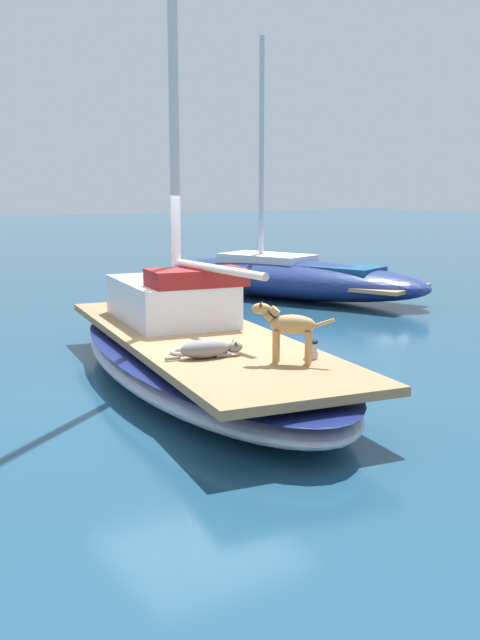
{
  "coord_description": "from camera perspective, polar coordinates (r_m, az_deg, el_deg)",
  "views": [
    {
      "loc": [
        -4.94,
        -8.38,
        2.61
      ],
      "look_at": [
        0.0,
        -1.0,
        1.01
      ],
      "focal_mm": 41.37,
      "sensor_mm": 36.0,
      "label": 1
    }
  ],
  "objects": [
    {
      "name": "mast_main",
      "position": [
        10.66,
        -4.87,
        20.99
      ],
      "size": [
        0.14,
        2.27,
        8.69
      ],
      "color": "silver",
      "rests_on": "sailboat_main"
    },
    {
      "name": "moored_boat_starboard_side",
      "position": [
        17.78,
        3.61,
        3.39
      ],
      "size": [
        4.55,
        7.67,
        6.1
      ],
      "color": "navy",
      "rests_on": "ground"
    },
    {
      "name": "deck_winch",
      "position": [
        8.57,
        5.55,
        -2.31
      ],
      "size": [
        0.16,
        0.16,
        0.21
      ],
      "color": "#B7B7BC",
      "rests_on": "sailboat_main"
    },
    {
      "name": "dog_grey",
      "position": [
        8.56,
        -2.5,
        -2.24
      ],
      "size": [
        0.95,
        0.38,
        0.22
      ],
      "color": "gray",
      "rests_on": "sailboat_main"
    },
    {
      "name": "coiled_rope",
      "position": [
        8.82,
        -4.41,
        -2.45
      ],
      "size": [
        0.32,
        0.32,
        0.04
      ],
      "primitive_type": "torus",
      "color": "beige",
      "rests_on": "sailboat_main"
    },
    {
      "name": "dog_tan",
      "position": [
        8.24,
        3.77,
        -0.49
      ],
      "size": [
        0.73,
        0.72,
        0.7
      ],
      "color": "tan",
      "rests_on": "sailboat_main"
    },
    {
      "name": "sailboat_main",
      "position": [
        9.99,
        -3.2,
        -2.96
      ],
      "size": [
        3.77,
        7.57,
        0.66
      ],
      "color": "#B2B7C1",
      "rests_on": "ground"
    },
    {
      "name": "cabin_house",
      "position": [
        10.91,
        -5.2,
        1.71
      ],
      "size": [
        1.77,
        2.44,
        0.84
      ],
      "color": "silver",
      "rests_on": "sailboat_main"
    },
    {
      "name": "ground_plane",
      "position": [
        10.07,
        -3.18,
        -4.82
      ],
      "size": [
        120.0,
        120.0,
        0.0
      ],
      "primitive_type": "plane",
      "color": "navy"
    }
  ]
}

